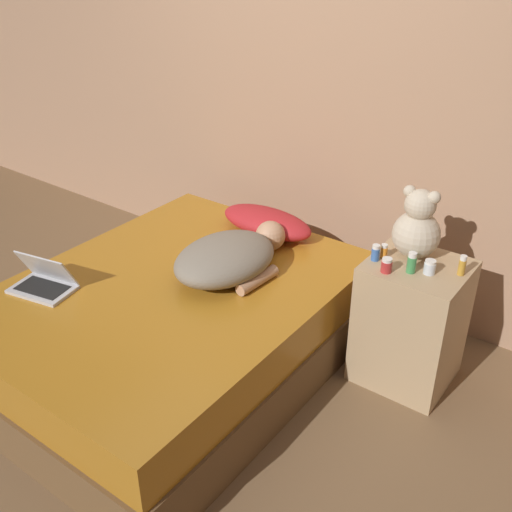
{
  "coord_description": "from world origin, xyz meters",
  "views": [
    {
      "loc": [
        1.85,
        -1.79,
        2.09
      ],
      "look_at": [
        0.36,
        0.23,
        0.68
      ],
      "focal_mm": 42.0,
      "sensor_mm": 36.0,
      "label": 1
    }
  ],
  "objects": [
    {
      "name": "person_lying",
      "position": [
        0.16,
        0.27,
        0.59
      ],
      "size": [
        0.47,
        0.75,
        0.19
      ],
      "rotation": [
        0.0,
        0.0,
        -0.07
      ],
      "color": "gray",
      "rests_on": "bed"
    },
    {
      "name": "teddy_bear",
      "position": [
        0.96,
        0.71,
        0.82
      ],
      "size": [
        0.23,
        0.23,
        0.35
      ],
      "color": "beige",
      "rests_on": "nightstand"
    },
    {
      "name": "bottle_amber",
      "position": [
        1.21,
        0.67,
        0.71
      ],
      "size": [
        0.03,
        0.03,
        0.1
      ],
      "color": "gold",
      "rests_on": "nightstand"
    },
    {
      "name": "bottle_blue",
      "position": [
        0.83,
        0.56,
        0.71
      ],
      "size": [
        0.04,
        0.04,
        0.08
      ],
      "color": "#3866B2",
      "rests_on": "nightstand"
    },
    {
      "name": "bottle_green",
      "position": [
        1.01,
        0.55,
        0.72
      ],
      "size": [
        0.04,
        0.04,
        0.1
      ],
      "color": "#3D8E4C",
      "rests_on": "nightstand"
    },
    {
      "name": "laptop",
      "position": [
        -0.48,
        -0.39,
        0.54
      ],
      "size": [
        0.34,
        0.25,
        0.19
      ],
      "rotation": [
        0.0,
        0.0,
        0.2
      ],
      "color": "silver",
      "rests_on": "bed"
    },
    {
      "name": "ground_plane",
      "position": [
        0.0,
        0.0,
        0.0
      ],
      "size": [
        12.0,
        12.0,
        0.0
      ],
      "primitive_type": "plane",
      "color": "brown"
    },
    {
      "name": "bottle_red",
      "position": [
        0.92,
        0.49,
        0.7
      ],
      "size": [
        0.05,
        0.05,
        0.07
      ],
      "color": "#B72D2D",
      "rests_on": "nightstand"
    },
    {
      "name": "wall_back",
      "position": [
        0.0,
        1.21,
        1.3
      ],
      "size": [
        8.0,
        0.06,
        2.6
      ],
      "color": "tan",
      "rests_on": "ground_plane"
    },
    {
      "name": "bottle_clear",
      "position": [
        1.08,
        0.59,
        0.7
      ],
      "size": [
        0.05,
        0.05,
        0.07
      ],
      "color": "silver",
      "rests_on": "nightstand"
    },
    {
      "name": "pillow",
      "position": [
        0.05,
        0.75,
        0.57
      ],
      "size": [
        0.59,
        0.27,
        0.14
      ],
      "color": "red",
      "rests_on": "bed"
    },
    {
      "name": "bed",
      "position": [
        0.0,
        0.0,
        0.25
      ],
      "size": [
        1.45,
        1.87,
        0.5
      ],
      "color": "brown",
      "rests_on": "ground_plane"
    },
    {
      "name": "nightstand",
      "position": [
        1.02,
        0.64,
        0.33
      ],
      "size": [
        0.46,
        0.43,
        0.67
      ],
      "color": "tan",
      "rests_on": "ground_plane"
    },
    {
      "name": "bottle_orange",
      "position": [
        0.85,
        0.61,
        0.7
      ],
      "size": [
        0.03,
        0.03,
        0.07
      ],
      "color": "orange",
      "rests_on": "nightstand"
    }
  ]
}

